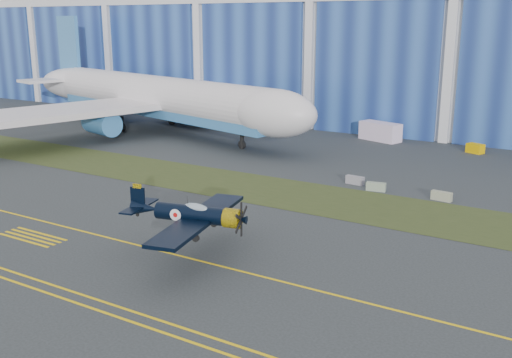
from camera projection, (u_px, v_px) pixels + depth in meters
The scene contains 14 objects.
ground at pixel (273, 248), 46.27m from camera, with size 260.00×260.00×0.00m, color #333A3C.
grass_median at pixel (346, 203), 57.79m from camera, with size 260.00×10.00×0.02m, color #475128.
hangar at pixel (485, 34), 101.57m from camera, with size 220.00×45.70×30.00m.
taxiway_centreline at pixel (238, 270), 42.15m from camera, with size 200.00×0.20×0.02m, color yellow.
edge_line_near at pixel (147, 327), 34.32m from camera, with size 80.00×0.20×0.02m, color yellow.
edge_line_far at pixel (159, 320), 35.15m from camera, with size 80.00×0.20×0.02m, color yellow.
hold_short_ladder at pixel (33, 237), 48.72m from camera, with size 6.00×2.40×0.02m, color yellow, non-canonical shape.
warbird at pixel (191, 214), 43.57m from camera, with size 12.78×14.41×3.70m.
jetliner at pixel (156, 52), 93.07m from camera, with size 84.09×76.34×24.83m.
shipping_container at pixel (380, 131), 88.00m from camera, with size 6.16×2.46×2.67m, color white.
tug at pixel (475, 148), 79.74m from camera, with size 2.13×1.33×1.24m, color #EFB700.
barrier_a at pixel (355, 180), 64.42m from camera, with size 2.00×0.60×0.90m, color gray.
barrier_b at pixel (376, 187), 61.86m from camera, with size 2.00×0.60×0.90m, color gray.
barrier_c at pixel (442, 196), 58.54m from camera, with size 2.00×0.60×0.90m, color #9A9F82.
Camera 1 is at (21.59, -37.64, 16.98)m, focal length 42.00 mm.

